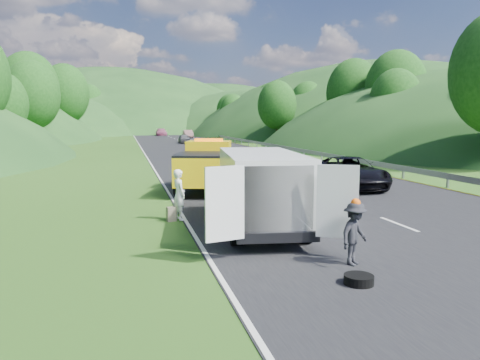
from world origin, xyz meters
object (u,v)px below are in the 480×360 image
object	(u,v)px
tow_truck	(206,166)
worker	(354,265)
white_van	(260,186)
woman	(179,220)
spare_tire	(359,285)
passing_suv	(349,188)
child	(251,228)
suitcase	(171,214)

from	to	relation	value
tow_truck	worker	world-z (taller)	tow_truck
white_van	worker	bearing A→B (deg)	-67.75
woman	spare_tire	size ratio (longest dim) A/B	2.79
woman	passing_suv	xyz separation A→B (m)	(9.48, 5.79, 0.00)
tow_truck	spare_tire	bearing A→B (deg)	-68.88
white_van	child	distance (m)	1.44
tow_truck	passing_suv	distance (m)	7.55
woman	passing_suv	bearing A→B (deg)	-75.54
woman	worker	size ratio (longest dim) A/B	1.16
spare_tire	passing_suv	distance (m)	14.71
white_van	spare_tire	world-z (taller)	white_van
spare_tire	suitcase	bearing A→B (deg)	114.25
spare_tire	passing_suv	xyz separation A→B (m)	(6.50, 13.20, 0.00)
worker	spare_tire	size ratio (longest dim) A/B	2.41
child	suitcase	xyz separation A→B (m)	(-2.40, 1.69, 0.26)
woman	suitcase	xyz separation A→B (m)	(-0.29, -0.13, 0.26)
white_van	suitcase	bearing A→B (deg)	154.36
suitcase	spare_tire	world-z (taller)	suitcase
tow_truck	child	bearing A→B (deg)	-72.42
white_van	spare_tire	bearing A→B (deg)	-76.47
tow_truck	worker	distance (m)	12.66
tow_truck	suitcase	bearing A→B (deg)	-92.67
white_van	spare_tire	distance (m)	5.73
child	white_van	bearing A→B (deg)	18.85
passing_suv	woman	bearing A→B (deg)	-143.48
woman	suitcase	size ratio (longest dim) A/B	3.46
worker	passing_suv	world-z (taller)	passing_suv
worker	suitcase	distance (m)	7.14
suitcase	spare_tire	distance (m)	7.99
woman	child	distance (m)	2.78
suitcase	woman	bearing A→B (deg)	24.54
suitcase	spare_tire	bearing A→B (deg)	-65.75
child	worker	distance (m)	4.57
suitcase	white_van	bearing A→B (deg)	-33.15
spare_tire	tow_truck	bearing A→B (deg)	93.86
tow_truck	spare_tire	distance (m)	13.86
child	spare_tire	world-z (taller)	child
woman	passing_suv	distance (m)	11.11
spare_tire	child	bearing A→B (deg)	98.96
white_van	passing_suv	world-z (taller)	white_van
child	worker	bearing A→B (deg)	-38.71
white_van	passing_suv	distance (m)	10.54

